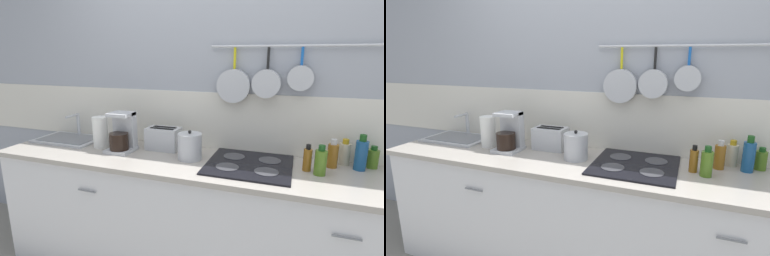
{
  "view_description": "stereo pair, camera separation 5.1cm",
  "coord_description": "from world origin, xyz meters",
  "views": [
    {
      "loc": [
        0.51,
        -1.82,
        1.61
      ],
      "look_at": [
        -0.15,
        0.0,
        1.13
      ],
      "focal_mm": 28.0,
      "sensor_mm": 36.0,
      "label": 1
    },
    {
      "loc": [
        0.55,
        -1.81,
        1.61
      ],
      "look_at": [
        -0.15,
        0.0,
        1.13
      ],
      "focal_mm": 28.0,
      "sensor_mm": 36.0,
      "label": 2
    }
  ],
  "objects": [
    {
      "name": "sink_basin",
      "position": [
        -1.3,
        0.13,
        0.92
      ],
      "size": [
        0.53,
        0.35,
        0.21
      ],
      "color": "#B7BABF",
      "rests_on": "countertop"
    },
    {
      "name": "coffee_maker",
      "position": [
        -0.71,
        0.03,
        1.03
      ],
      "size": [
        0.19,
        0.2,
        0.29
      ],
      "color": "#B7BABF",
      "rests_on": "countertop"
    },
    {
      "name": "bottle_hot_sauce",
      "position": [
        0.82,
        0.27,
        0.98
      ],
      "size": [
        0.07,
        0.07,
        0.17
      ],
      "color": "#BFB799",
      "rests_on": "countertop"
    },
    {
      "name": "cabinet_base",
      "position": [
        0.0,
        -0.0,
        0.44
      ],
      "size": [
        3.17,
        0.62,
        0.87
      ],
      "color": "silver",
      "rests_on": "ground_plane"
    },
    {
      "name": "bottle_olive_oil",
      "position": [
        0.59,
        0.07,
        0.98
      ],
      "size": [
        0.05,
        0.05,
        0.17
      ],
      "color": "#8C5919",
      "rests_on": "countertop"
    },
    {
      "name": "bottle_dish_soap",
      "position": [
        0.66,
        0.02,
        0.99
      ],
      "size": [
        0.07,
        0.07,
        0.19
      ],
      "color": "#4C721E",
      "rests_on": "countertop"
    },
    {
      "name": "toaster",
      "position": [
        -0.44,
        0.17,
        0.99
      ],
      "size": [
        0.27,
        0.16,
        0.17
      ],
      "color": "#B7BABF",
      "rests_on": "countertop"
    },
    {
      "name": "bottle_vinegar",
      "position": [
        0.74,
        0.18,
        0.99
      ],
      "size": [
        0.07,
        0.07,
        0.19
      ],
      "color": "#8C5919",
      "rests_on": "countertop"
    },
    {
      "name": "bottle_cooking_wine",
      "position": [
        0.9,
        0.19,
        1.01
      ],
      "size": [
        0.07,
        0.07,
        0.23
      ],
      "color": "navy",
      "rests_on": "countertop"
    },
    {
      "name": "countertop",
      "position": [
        0.0,
        0.0,
        0.89
      ],
      "size": [
        3.21,
        0.64,
        0.03
      ],
      "color": "#A59E93",
      "rests_on": "cabinet_base"
    },
    {
      "name": "cooktop",
      "position": [
        0.24,
        0.04,
        0.91
      ],
      "size": [
        0.54,
        0.54,
        0.01
      ],
      "color": "black",
      "rests_on": "countertop"
    },
    {
      "name": "wall_back",
      "position": [
        0.0,
        0.36,
        1.27
      ],
      "size": [
        7.2,
        0.16,
        2.6
      ],
      "color": "#999EA8",
      "rests_on": "ground_plane"
    },
    {
      "name": "paper_towel_roll",
      "position": [
        -0.92,
        0.05,
        1.03
      ],
      "size": [
        0.12,
        0.12,
        0.24
      ],
      "color": "white",
      "rests_on": "countertop"
    },
    {
      "name": "bottle_sesame_oil",
      "position": [
        0.98,
        0.26,
        0.97
      ],
      "size": [
        0.07,
        0.07,
        0.14
      ],
      "color": "#4C721E",
      "rests_on": "countertop"
    },
    {
      "name": "kettle",
      "position": [
        -0.17,
        0.02,
        1.0
      ],
      "size": [
        0.17,
        0.17,
        0.21
      ],
      "color": "#B7BABF",
      "rests_on": "countertop"
    }
  ]
}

